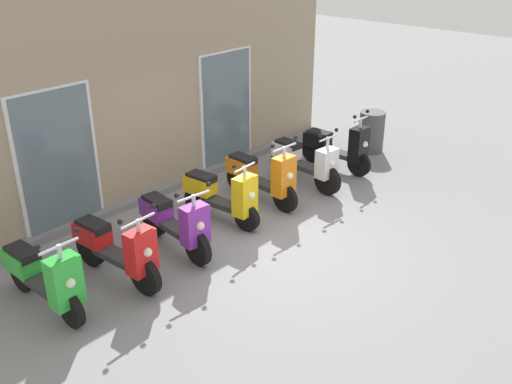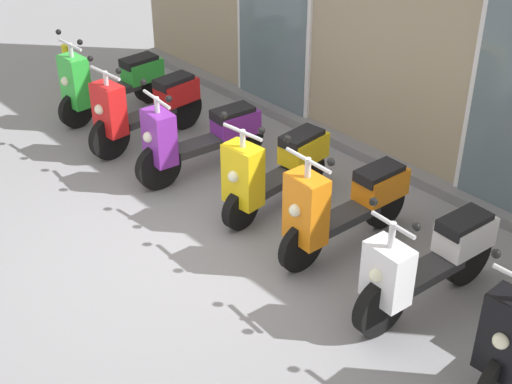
% 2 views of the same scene
% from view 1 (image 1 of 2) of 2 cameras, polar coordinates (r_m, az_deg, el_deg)
% --- Properties ---
extents(ground_plane, '(40.00, 40.00, 0.00)m').
position_cam_1_polar(ground_plane, '(8.84, 1.51, -5.17)').
color(ground_plane, gray).
extents(storefront_facade, '(9.27, 0.50, 3.67)m').
position_cam_1_polar(storefront_facade, '(10.13, -11.05, 9.31)').
color(storefront_facade, gray).
rests_on(storefront_facade, ground_plane).
extents(scooter_green, '(0.58, 1.63, 1.24)m').
position_cam_1_polar(scooter_green, '(7.68, -20.26, -7.83)').
color(scooter_green, black).
rests_on(scooter_green, ground_plane).
extents(scooter_red, '(0.61, 1.69, 1.21)m').
position_cam_1_polar(scooter_red, '(8.00, -13.67, -5.46)').
color(scooter_red, black).
rests_on(scooter_red, ground_plane).
extents(scooter_purple, '(0.61, 1.67, 1.20)m').
position_cam_1_polar(scooter_purple, '(8.56, -8.05, -2.94)').
color(scooter_purple, black).
rests_on(scooter_purple, ground_plane).
extents(scooter_yellow, '(0.56, 1.52, 1.21)m').
position_cam_1_polar(scooter_yellow, '(9.29, -3.38, -0.29)').
color(scooter_yellow, black).
rests_on(scooter_yellow, ground_plane).
extents(scooter_orange, '(0.62, 1.65, 1.29)m').
position_cam_1_polar(scooter_orange, '(9.91, 0.65, 1.65)').
color(scooter_orange, black).
rests_on(scooter_orange, ground_plane).
extents(scooter_white, '(0.51, 1.66, 1.19)m').
position_cam_1_polar(scooter_white, '(10.64, 4.85, 2.99)').
color(scooter_white, black).
rests_on(scooter_white, ground_plane).
extents(scooter_black, '(0.52, 1.57, 1.27)m').
position_cam_1_polar(scooter_black, '(11.40, 8.11, 4.55)').
color(scooter_black, black).
rests_on(scooter_black, ground_plane).
extents(trash_bin, '(0.53, 0.53, 0.87)m').
position_cam_1_polar(trash_bin, '(12.52, 11.36, 5.88)').
color(trash_bin, '#4C4C51').
rests_on(trash_bin, ground_plane).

